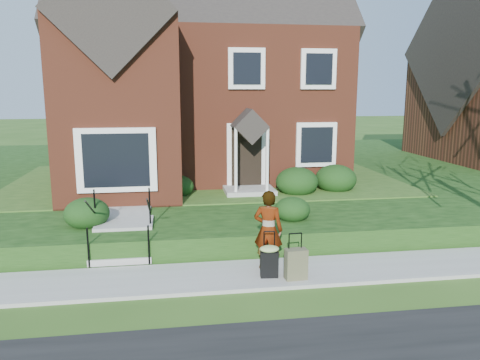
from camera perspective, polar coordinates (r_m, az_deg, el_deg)
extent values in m
plane|color=#2D5119|center=(10.16, -0.45, -11.77)|extent=(120.00, 120.00, 0.00)
cube|color=#9E9B93|center=(10.14, -0.45, -11.56)|extent=(60.00, 1.60, 0.08)
cube|color=black|center=(21.18, 6.07, 1.00)|extent=(44.00, 20.00, 0.60)
cube|color=#9E9B93|center=(14.70, -12.99, -2.31)|extent=(1.20, 6.00, 0.06)
cube|color=brown|center=(19.33, -4.74, 9.03)|extent=(10.00, 8.00, 5.40)
cube|color=brown|center=(14.57, -14.57, 8.13)|extent=(3.60, 2.40, 5.40)
cube|color=white|center=(13.54, -14.79, 2.40)|extent=(2.20, 0.30, 1.80)
cube|color=black|center=(15.59, 0.80, 2.54)|extent=(1.00, 0.12, 2.10)
cube|color=black|center=(16.11, 9.27, 4.28)|extent=(1.40, 0.10, 1.50)
cube|color=#9E9B93|center=(11.01, -14.40, -9.44)|extent=(1.40, 0.30, 0.15)
cube|color=#9E9B93|center=(11.24, -14.28, -8.19)|extent=(1.40, 0.30, 0.15)
cube|color=#9E9B93|center=(11.47, -14.18, -7.00)|extent=(1.40, 0.30, 0.15)
cube|color=#9E9B93|center=(11.72, -14.08, -5.85)|extent=(1.40, 0.30, 0.15)
cube|color=#9E9B93|center=(12.24, -13.84, -5.12)|extent=(1.40, 0.80, 0.15)
cylinder|color=black|center=(10.83, -18.02, -7.87)|extent=(0.04, 0.04, 0.90)
cylinder|color=black|center=(11.81, -17.27, -3.25)|extent=(0.04, 0.04, 0.90)
cylinder|color=black|center=(10.69, -11.07, -7.77)|extent=(0.04, 0.04, 0.90)
cylinder|color=black|center=(11.68, -10.95, -3.11)|extent=(0.04, 0.04, 0.90)
ellipsoid|color=black|center=(15.14, -18.73, -0.41)|extent=(1.43, 1.43, 1.00)
ellipsoid|color=black|center=(15.08, -7.60, -0.51)|extent=(1.03, 1.03, 0.72)
ellipsoid|color=black|center=(15.32, 6.95, 0.15)|extent=(1.37, 1.37, 0.96)
ellipsoid|color=black|center=(16.02, 11.60, 0.49)|extent=(1.38, 1.38, 0.97)
ellipsoid|color=black|center=(12.23, -18.19, -3.51)|extent=(1.11, 1.11, 0.78)
ellipsoid|color=black|center=(12.27, 6.40, -3.28)|extent=(0.93, 0.93, 0.65)
imported|color=#999999|center=(10.16, 3.46, -6.08)|extent=(0.75, 0.63, 1.74)
cube|color=black|center=(9.90, 3.59, -10.20)|extent=(0.39, 0.24, 0.55)
cylinder|color=black|center=(9.67, 3.63, -6.40)|extent=(0.22, 0.05, 0.03)
cylinder|color=black|center=(9.71, 2.98, -7.59)|extent=(0.02, 0.02, 0.41)
cylinder|color=black|center=(9.76, 4.26, -7.52)|extent=(0.02, 0.02, 0.41)
cylinder|color=black|center=(9.96, 2.83, -11.57)|extent=(0.05, 0.06, 0.06)
cylinder|color=black|center=(10.01, 4.30, -11.47)|extent=(0.05, 0.06, 0.06)
ellipsoid|color=#A1BF6D|center=(9.78, 3.61, -8.35)|extent=(0.43, 0.37, 0.13)
cube|color=brown|center=(9.82, 6.83, -10.14)|extent=(0.46, 0.28, 0.64)
cylinder|color=black|center=(9.62, 6.92, -6.62)|extent=(0.27, 0.05, 0.03)
cylinder|color=black|center=(9.63, 6.12, -7.55)|extent=(0.02, 0.02, 0.31)
cylinder|color=black|center=(9.70, 7.66, -7.45)|extent=(0.02, 0.02, 0.31)
cylinder|color=black|center=(9.89, 5.91, -11.78)|extent=(0.04, 0.06, 0.06)
cylinder|color=black|center=(9.97, 7.68, -11.63)|extent=(0.04, 0.06, 0.06)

